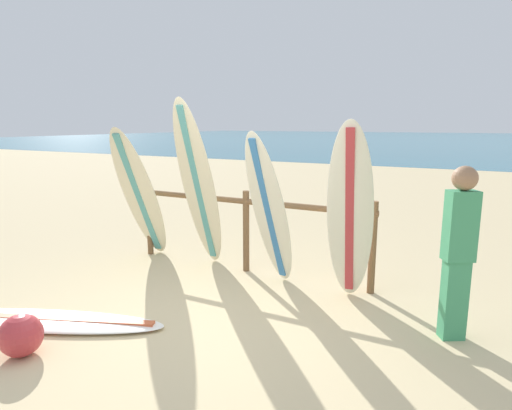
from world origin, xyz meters
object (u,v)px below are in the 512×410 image
object	(u,v)px
surfboard_leaning_center_left	(270,211)
surfboard_leaning_center	(350,214)
surfboard_leaning_far_left	(140,195)
surfboard_rack	(246,218)
beachgoer_standing	(459,246)
beach_ball	(21,335)
surfboard_lying_on_sand	(41,321)
surfboard_leaning_left	(199,187)

from	to	relation	value
surfboard_leaning_center_left	surfboard_leaning_center	distance (m)	1.00
surfboard_leaning_center_left	surfboard_leaning_far_left	bearing A→B (deg)	177.42
surfboard_rack	beachgoer_standing	distance (m)	2.84
beachgoer_standing	beach_ball	world-z (taller)	beachgoer_standing
surfboard_leaning_center_left	surfboard_lying_on_sand	bearing A→B (deg)	-130.01
surfboard_leaning_far_left	surfboard_lying_on_sand	distance (m)	2.38
surfboard_rack	surfboard_leaning_left	size ratio (longest dim) A/B	1.50
beachgoer_standing	surfboard_lying_on_sand	bearing A→B (deg)	-156.42
surfboard_leaning_center	beachgoer_standing	xyz separation A→B (m)	(1.15, -0.38, -0.13)
surfboard_leaning_center_left	beachgoer_standing	bearing A→B (deg)	-8.83
beach_ball	surfboard_leaning_left	bearing A→B (deg)	87.66
surfboard_leaning_left	beachgoer_standing	world-z (taller)	surfboard_leaning_left
surfboard_rack	beach_ball	size ratio (longest dim) A/B	9.42
surfboard_rack	beach_ball	bearing A→B (deg)	-103.30
surfboard_rack	beachgoer_standing	bearing A→B (deg)	-16.00
surfboard_leaning_far_left	beach_ball	world-z (taller)	surfboard_leaning_far_left
beachgoer_standing	surfboard_rack	bearing A→B (deg)	164.00
surfboard_lying_on_sand	surfboard_leaning_center_left	bearing A→B (deg)	49.99
surfboard_leaning_left	surfboard_leaning_center	size ratio (longest dim) A/B	1.13
surfboard_leaning_center_left	beachgoer_standing	distance (m)	2.18
surfboard_leaning_far_left	surfboard_leaning_left	world-z (taller)	surfboard_leaning_left
surfboard_leaning_left	surfboard_lying_on_sand	bearing A→B (deg)	-103.38
surfboard_rack	surfboard_lying_on_sand	bearing A→B (deg)	-114.19
beachgoer_standing	beach_ball	size ratio (longest dim) A/B	4.40
surfboard_leaning_center	surfboard_lying_on_sand	bearing A→B (deg)	-142.57
surfboard_leaning_center	beach_ball	xyz separation A→B (m)	(-2.27, -2.54, -0.87)
surfboard_leaning_center	surfboard_leaning_far_left	bearing A→B (deg)	179.02
surfboard_leaning_far_left	surfboard_lying_on_sand	size ratio (longest dim) A/B	0.77
surfboard_rack	surfboard_lying_on_sand	xyz separation A→B (m)	(-1.10, -2.46, -0.74)
surfboard_leaning_center_left	beach_ball	distance (m)	2.92
surfboard_leaning_left	beach_ball	world-z (taller)	surfboard_leaning_left
surfboard_lying_on_sand	beachgoer_standing	distance (m)	4.28
surfboard_rack	surfboard_leaning_far_left	world-z (taller)	surfboard_leaning_far_left
surfboard_leaning_far_left	surfboard_lying_on_sand	bearing A→B (deg)	-76.45
surfboard_leaning_center	beach_ball	world-z (taller)	surfboard_leaning_center
surfboard_lying_on_sand	beachgoer_standing	world-z (taller)	beachgoer_standing
surfboard_leaning_center	surfboard_leaning_center_left	bearing A→B (deg)	-177.45
beachgoer_standing	surfboard_leaning_far_left	bearing A→B (deg)	174.31
surfboard_leaning_far_left	surfboard_lying_on_sand	xyz separation A→B (m)	(0.51, -2.11, -0.99)
surfboard_leaning_far_left	surfboard_leaning_left	distance (m)	1.04
surfboard_leaning_far_left	surfboard_rack	bearing A→B (deg)	12.27
surfboard_leaning_center_left	surfboard_lying_on_sand	world-z (taller)	surfboard_leaning_center_left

